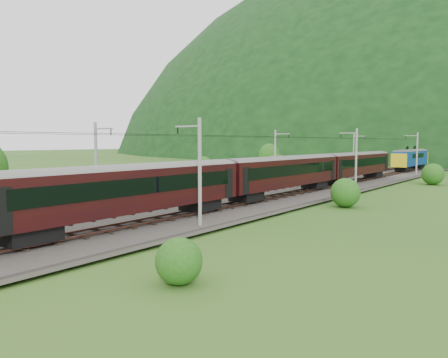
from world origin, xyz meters
The scene contains 14 objects.
ground centered at (0.00, 0.00, 0.00)m, with size 600.00×600.00×0.00m, color #2B591B.
railbed centered at (0.00, 10.00, 0.15)m, with size 14.00×220.00×0.30m, color #38332D.
track_left centered at (-2.40, 10.00, 0.37)m, with size 2.40×220.00×0.27m.
track_right centered at (2.40, 10.00, 0.37)m, with size 2.40×220.00×0.27m.
catenary_left centered at (-6.12, 32.00, 4.50)m, with size 2.54×192.28×8.00m.
catenary_right centered at (6.12, 32.00, 4.50)m, with size 2.54×192.28×8.00m.
overhead_wires centered at (0.00, 10.00, 7.10)m, with size 4.83×198.00×0.03m.
mountain_ridge centered at (-120.00, 300.00, 0.00)m, with size 336.00×280.00×132.00m, color black.
train centered at (2.40, 19.79, 3.61)m, with size 3.06×121.80×5.32m.
hazard_post_near centered at (-0.21, 26.75, 0.96)m, with size 0.14×0.14×1.33m, color red.
hazard_post_far centered at (0.34, 31.68, 1.04)m, with size 0.16×0.16×1.48m, color red.
signal centered at (-4.84, 27.96, 1.53)m, with size 0.23×0.23×2.09m.
vegetation_left centered at (-14.63, 20.33, 2.48)m, with size 13.03×146.01×6.81m.
vegetation_right centered at (12.45, 15.96, 1.31)m, with size 6.18×89.55×2.94m.
Camera 1 is at (27.14, -24.65, 6.53)m, focal length 35.00 mm.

